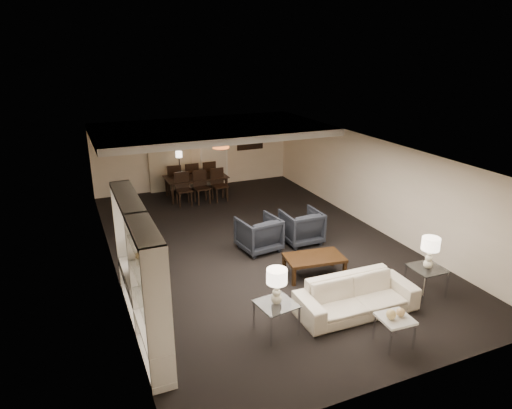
{
  "coord_description": "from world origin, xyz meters",
  "views": [
    {
      "loc": [
        -4.22,
        -9.84,
        4.89
      ],
      "look_at": [
        0.0,
        0.0,
        1.1
      ],
      "focal_mm": 32.0,
      "sensor_mm": 36.0,
      "label": 1
    }
  ],
  "objects": [
    {
      "name": "floor_speaker",
      "position": [
        -3.2,
        -1.14,
        0.59
      ],
      "size": [
        0.17,
        0.17,
        1.19
      ],
      "primitive_type": "cube",
      "rotation": [
        0.0,
        0.0,
        -0.34
      ],
      "color": "black",
      "rests_on": "floor"
    },
    {
      "name": "curtains",
      "position": [
        -0.9,
        5.42,
        1.2
      ],
      "size": [
        1.5,
        0.12,
        2.4
      ],
      "primitive_type": "cube",
      "color": "beige",
      "rests_on": "wall_back"
    },
    {
      "name": "ceiling_soffit",
      "position": [
        0.0,
        3.5,
        2.4
      ],
      "size": [
        7.0,
        4.0,
        0.2
      ],
      "primitive_type": "cube",
      "color": "silver",
      "rests_on": "ceiling"
    },
    {
      "name": "table_lamp_left",
      "position": [
        -1.16,
        -3.6,
        0.93
      ],
      "size": [
        0.41,
        0.41,
        0.66
      ],
      "primitive_type": null,
      "rotation": [
        0.0,
        0.0,
        0.14
      ],
      "color": "#EFE9CA",
      "rests_on": "side_table_left"
    },
    {
      "name": "floor_lamp",
      "position": [
        -0.73,
        4.84,
        0.75
      ],
      "size": [
        0.24,
        0.24,
        1.5
      ],
      "primitive_type": null,
      "rotation": [
        0.0,
        0.0,
        -0.13
      ],
      "color": "black",
      "rests_on": "floor"
    },
    {
      "name": "coffee_table",
      "position": [
        0.54,
        -2.0,
        0.23
      ],
      "size": [
        1.37,
        0.91,
        0.46
      ],
      "primitive_type": null,
      "rotation": [
        0.0,
        0.0,
        -0.14
      ],
      "color": "black",
      "rests_on": "floor"
    },
    {
      "name": "wall_left",
      "position": [
        -3.5,
        0.0,
        1.25
      ],
      "size": [
        0.02,
        11.0,
        2.5
      ],
      "primitive_type": "cube",
      "color": "beige",
      "rests_on": "ground"
    },
    {
      "name": "chair_nl",
      "position": [
        -0.91,
        3.69,
        0.53
      ],
      "size": [
        0.49,
        0.49,
        1.05
      ],
      "primitive_type": null,
      "rotation": [
        0.0,
        0.0,
        -0.0
      ],
      "color": "black",
      "rests_on": "floor"
    },
    {
      "name": "television",
      "position": [
        -3.28,
        -2.1,
        1.03
      ],
      "size": [
        0.98,
        0.13,
        0.56
      ],
      "primitive_type": "imported",
      "rotation": [
        0.0,
        0.0,
        1.57
      ],
      "color": "black",
      "rests_on": "media_unit"
    },
    {
      "name": "door",
      "position": [
        0.7,
        5.47,
        1.05
      ],
      "size": [
        0.9,
        0.05,
        2.1
      ],
      "primitive_type": "cube",
      "color": "silver",
      "rests_on": "wall_back"
    },
    {
      "name": "side_table_left",
      "position": [
        -1.16,
        -3.6,
        0.3
      ],
      "size": [
        0.72,
        0.72,
        0.6
      ],
      "primitive_type": null,
      "rotation": [
        0.0,
        0.0,
        0.14
      ],
      "color": "white",
      "rests_on": "floor"
    },
    {
      "name": "chair_fm",
      "position": [
        -0.31,
        4.99,
        0.53
      ],
      "size": [
        0.51,
        0.51,
        1.05
      ],
      "primitive_type": null,
      "rotation": [
        0.0,
        0.0,
        3.1
      ],
      "color": "black",
      "rests_on": "floor"
    },
    {
      "name": "gold_gourd_a",
      "position": [
        0.44,
        -4.7,
        0.62
      ],
      "size": [
        0.17,
        0.17,
        0.17
      ],
      "primitive_type": "sphere",
      "color": "#E5C679",
      "rests_on": "marble_table"
    },
    {
      "name": "wall_back",
      "position": [
        0.0,
        5.5,
        1.25
      ],
      "size": [
        7.0,
        0.02,
        2.5
      ],
      "primitive_type": "cube",
      "color": "beige",
      "rests_on": "ground"
    },
    {
      "name": "chair_fl",
      "position": [
        -0.91,
        4.99,
        0.53
      ],
      "size": [
        0.54,
        0.54,
        1.05
      ],
      "primitive_type": null,
      "rotation": [
        0.0,
        0.0,
        3.04
      ],
      "color": "black",
      "rests_on": "floor"
    },
    {
      "name": "media_unit",
      "position": [
        -3.31,
        -2.6,
        1.18
      ],
      "size": [
        0.38,
        3.4,
        2.35
      ],
      "primitive_type": null,
      "color": "white",
      "rests_on": "wall_left"
    },
    {
      "name": "chair_nr",
      "position": [
        0.29,
        3.69,
        0.53
      ],
      "size": [
        0.53,
        0.53,
        1.05
      ],
      "primitive_type": null,
      "rotation": [
        0.0,
        0.0,
        0.08
      ],
      "color": "black",
      "rests_on": "floor"
    },
    {
      "name": "vase_amber",
      "position": [
        -3.31,
        -2.92,
        1.65
      ],
      "size": [
        0.16,
        0.16,
        0.17
      ],
      "primitive_type": "imported",
      "color": "#AE813A",
      "rests_on": "media_unit"
    },
    {
      "name": "armchair_left",
      "position": [
        -0.06,
        -0.3,
        0.43
      ],
      "size": [
        1.04,
        1.07,
        0.87
      ],
      "primitive_type": "imported",
      "rotation": [
        0.0,
        0.0,
        3.27
      ],
      "color": "black",
      "rests_on": "floor"
    },
    {
      "name": "chair_nm",
      "position": [
        -0.31,
        3.69,
        0.53
      ],
      "size": [
        0.51,
        0.51,
        1.05
      ],
      "primitive_type": null,
      "rotation": [
        0.0,
        0.0,
        0.04
      ],
      "color": "black",
      "rests_on": "floor"
    },
    {
      "name": "sofa",
      "position": [
        0.54,
        -3.6,
        0.34
      ],
      "size": [
        2.35,
        0.96,
        0.68
      ],
      "primitive_type": "imported",
      "rotation": [
        0.0,
        0.0,
        -0.02
      ],
      "color": "beige",
      "rests_on": "floor"
    },
    {
      "name": "gold_gourd_b",
      "position": [
        0.64,
        -4.7,
        0.61
      ],
      "size": [
        0.15,
        0.15,
        0.15
      ],
      "primitive_type": "sphere",
      "color": "tan",
      "rests_on": "marble_table"
    },
    {
      "name": "wall_front",
      "position": [
        0.0,
        -5.5,
        1.25
      ],
      "size": [
        7.0,
        0.02,
        2.5
      ],
      "primitive_type": "cube",
      "color": "beige",
      "rests_on": "ground"
    },
    {
      "name": "painting",
      "position": [
        2.1,
        5.46,
        1.55
      ],
      "size": [
        0.95,
        0.04,
        0.65
      ],
      "primitive_type": "cube",
      "color": "#142D38",
      "rests_on": "wall_back"
    },
    {
      "name": "side_table_right",
      "position": [
        2.24,
        -3.6,
        0.3
      ],
      "size": [
        0.66,
        0.66,
        0.6
      ],
      "primitive_type": null,
      "rotation": [
        0.0,
        0.0,
        -0.03
      ],
      "color": "white",
      "rests_on": "floor"
    },
    {
      "name": "table_lamp_right",
      "position": [
        2.24,
        -3.6,
        0.93
      ],
      "size": [
        0.39,
        0.39,
        0.66
      ],
      "primitive_type": null,
      "rotation": [
        0.0,
        0.0,
        -0.08
      ],
      "color": "#ECE4C7",
      "rests_on": "side_table_right"
    },
    {
      "name": "armchair_right",
      "position": [
        1.14,
        -0.3,
        0.43
      ],
      "size": [
        0.93,
        0.96,
        0.87
      ],
      "primitive_type": "imported",
      "rotation": [
        0.0,
        0.0,
        3.14
      ],
      "color": "black",
      "rests_on": "floor"
    },
    {
      "name": "marble_table",
      "position": [
        0.54,
        -4.7,
        0.27
      ],
      "size": [
        0.56,
        0.56,
        0.53
      ],
      "primitive_type": null,
      "rotation": [
        0.0,
        0.0,
        -0.06
      ],
      "color": "silver",
      "rests_on": "floor"
    },
    {
      "name": "vase_blue",
      "position": [
        -3.31,
        -3.83,
        1.15
      ],
      "size": [
        0.18,
        0.18,
        0.19
      ],
      "primitive_type": "imported",
      "color": "#2547A4",
      "rests_on": "media_unit"
    },
    {
      "name": "wall_right",
      "position": [
        3.5,
        0.0,
        1.25
      ],
      "size": [
        0.02,
        11.0,
        2.5
      ],
      "primitive_type": "cube",
      "color": "beige",
      "rests_on": "ground"
    },
    {
      "name": "dining_table",
      "position": [
        -0.31,
        4.34,
        0.36
      ],
      "size": [
        2.03,
        1.14,
        0.71
      ],
      "primitive_type": "imported",
      "rotation": [
        0.0,
        0.0,
        -0.01
      ],
      "color": "black",
      "rests_on": "floor"
    },
    {
      "name": "floor",
      "position": [
        0.0,
        0.0,
        0.0
      ],
      "size": [
        11.0,
        11.0,
        0.0
      ],
      "primitive_type": "plane",
      "color": "black",
      "rests_on": "ground"
    },
    {
      "name": "pendant_light",
      "position": [
        0.3,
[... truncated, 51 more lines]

